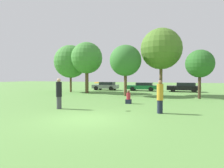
{
  "coord_description": "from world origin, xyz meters",
  "views": [
    {
      "loc": [
        4.37,
        -8.22,
        2.04
      ],
      "look_at": [
        0.1,
        3.4,
        1.56
      ],
      "focal_mm": 31.11,
      "sensor_mm": 36.0,
      "label": 1
    }
  ],
  "objects_px": {
    "tree_3": "(161,49)",
    "person_catcher": "(160,97)",
    "tree_2": "(125,61)",
    "tree_1": "(87,58)",
    "tree_4": "(200,64)",
    "person_thrower": "(59,93)",
    "bystander_sitting": "(128,98)",
    "parked_car_green": "(143,86)",
    "tree_0": "(71,62)",
    "parked_car_black": "(184,87)",
    "parked_car_grey": "(106,86)",
    "frisbee": "(97,83)"
  },
  "relations": [
    {
      "from": "tree_1",
      "to": "parked_car_green",
      "type": "xyz_separation_m",
      "value": [
        5.84,
        5.95,
        -3.69
      ]
    },
    {
      "from": "tree_4",
      "to": "parked_car_green",
      "type": "relative_size",
      "value": 1.07
    },
    {
      "from": "person_catcher",
      "to": "parked_car_black",
      "type": "height_order",
      "value": "person_catcher"
    },
    {
      "from": "parked_car_grey",
      "to": "person_catcher",
      "type": "bearing_deg",
      "value": 118.68
    },
    {
      "from": "person_catcher",
      "to": "tree_1",
      "type": "relative_size",
      "value": 0.29
    },
    {
      "from": "person_thrower",
      "to": "person_catcher",
      "type": "distance_m",
      "value": 6.2
    },
    {
      "from": "person_catcher",
      "to": "parked_car_green",
      "type": "height_order",
      "value": "person_catcher"
    },
    {
      "from": "parked_car_grey",
      "to": "parked_car_black",
      "type": "xyz_separation_m",
      "value": [
        11.05,
        0.42,
        0.0
      ]
    },
    {
      "from": "person_catcher",
      "to": "parked_car_grey",
      "type": "distance_m",
      "value": 18.92
    },
    {
      "from": "frisbee",
      "to": "tree_4",
      "type": "xyz_separation_m",
      "value": [
        6.38,
        8.66,
        1.53
      ]
    },
    {
      "from": "bystander_sitting",
      "to": "parked_car_green",
      "type": "bearing_deg",
      "value": 96.58
    },
    {
      "from": "frisbee",
      "to": "tree_3",
      "type": "relative_size",
      "value": 0.04
    },
    {
      "from": "tree_0",
      "to": "parked_car_green",
      "type": "xyz_separation_m",
      "value": [
        8.57,
        5.31,
        -3.38
      ]
    },
    {
      "from": "frisbee",
      "to": "bystander_sitting",
      "type": "relative_size",
      "value": 0.29
    },
    {
      "from": "tree_4",
      "to": "person_thrower",
      "type": "bearing_deg",
      "value": -133.78
    },
    {
      "from": "parked_car_green",
      "to": "tree_1",
      "type": "bearing_deg",
      "value": 43.14
    },
    {
      "from": "person_thrower",
      "to": "tree_1",
      "type": "height_order",
      "value": "tree_1"
    },
    {
      "from": "tree_4",
      "to": "parked_car_green",
      "type": "xyz_separation_m",
      "value": [
        -6.81,
        8.03,
        -2.57
      ]
    },
    {
      "from": "parked_car_green",
      "to": "tree_0",
      "type": "bearing_deg",
      "value": 29.39
    },
    {
      "from": "person_thrower",
      "to": "parked_car_black",
      "type": "bearing_deg",
      "value": 60.66
    },
    {
      "from": "bystander_sitting",
      "to": "tree_4",
      "type": "height_order",
      "value": "tree_4"
    },
    {
      "from": "person_catcher",
      "to": "tree_4",
      "type": "xyz_separation_m",
      "value": [
        2.6,
        8.5,
        2.28
      ]
    },
    {
      "from": "person_catcher",
      "to": "tree_0",
      "type": "bearing_deg",
      "value": -47.3
    },
    {
      "from": "tree_4",
      "to": "parked_car_green",
      "type": "height_order",
      "value": "tree_4"
    },
    {
      "from": "bystander_sitting",
      "to": "parked_car_grey",
      "type": "relative_size",
      "value": 0.26
    },
    {
      "from": "person_catcher",
      "to": "parked_car_black",
      "type": "bearing_deg",
      "value": -100.43
    },
    {
      "from": "tree_1",
      "to": "tree_4",
      "type": "xyz_separation_m",
      "value": [
        12.65,
        -2.08,
        -1.12
      ]
    },
    {
      "from": "tree_2",
      "to": "tree_1",
      "type": "bearing_deg",
      "value": 160.95
    },
    {
      "from": "bystander_sitting",
      "to": "tree_2",
      "type": "distance_m",
      "value": 6.7
    },
    {
      "from": "bystander_sitting",
      "to": "parked_car_grey",
      "type": "xyz_separation_m",
      "value": [
        -7.1,
        13.08,
        0.22
      ]
    },
    {
      "from": "person_thrower",
      "to": "frisbee",
      "type": "xyz_separation_m",
      "value": [
        2.39,
        0.49,
        0.7
      ]
    },
    {
      "from": "tree_1",
      "to": "frisbee",
      "type": "bearing_deg",
      "value": -59.7
    },
    {
      "from": "person_thrower",
      "to": "person_catcher",
      "type": "height_order",
      "value": "person_thrower"
    },
    {
      "from": "person_catcher",
      "to": "bystander_sitting",
      "type": "xyz_separation_m",
      "value": [
        -2.66,
        3.12,
        -0.5
      ]
    },
    {
      "from": "person_catcher",
      "to": "tree_2",
      "type": "distance_m",
      "value": 10.16
    },
    {
      "from": "person_thrower",
      "to": "parked_car_green",
      "type": "height_order",
      "value": "person_thrower"
    },
    {
      "from": "person_catcher",
      "to": "bystander_sitting",
      "type": "relative_size",
      "value": 1.8
    },
    {
      "from": "tree_0",
      "to": "tree_4",
      "type": "bearing_deg",
      "value": -10.03
    },
    {
      "from": "parked_car_grey",
      "to": "parked_car_black",
      "type": "bearing_deg",
      "value": 179.78
    },
    {
      "from": "person_thrower",
      "to": "bystander_sitting",
      "type": "bearing_deg",
      "value": 41.1
    },
    {
      "from": "tree_4",
      "to": "tree_3",
      "type": "bearing_deg",
      "value": 150.57
    },
    {
      "from": "parked_car_black",
      "to": "tree_1",
      "type": "bearing_deg",
      "value": 25.67
    },
    {
      "from": "tree_1",
      "to": "tree_2",
      "type": "distance_m",
      "value": 5.89
    },
    {
      "from": "tree_3",
      "to": "parked_car_black",
      "type": "height_order",
      "value": "tree_3"
    },
    {
      "from": "person_catcher",
      "to": "frisbee",
      "type": "relative_size",
      "value": 6.18
    },
    {
      "from": "tree_3",
      "to": "person_catcher",
      "type": "bearing_deg",
      "value": -84.21
    },
    {
      "from": "tree_4",
      "to": "parked_car_black",
      "type": "distance_m",
      "value": 8.61
    },
    {
      "from": "parked_car_black",
      "to": "tree_0",
      "type": "bearing_deg",
      "value": 18.62
    },
    {
      "from": "parked_car_grey",
      "to": "parked_car_black",
      "type": "distance_m",
      "value": 11.06
    },
    {
      "from": "tree_2",
      "to": "parked_car_green",
      "type": "bearing_deg",
      "value": 87.79
    }
  ]
}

